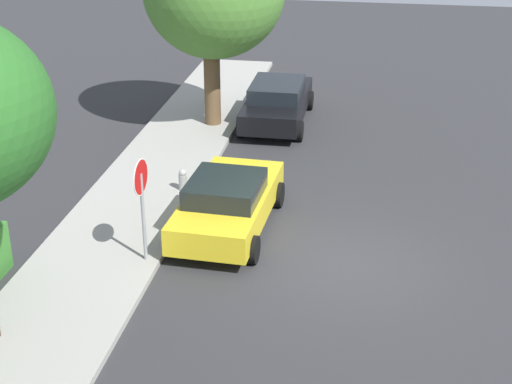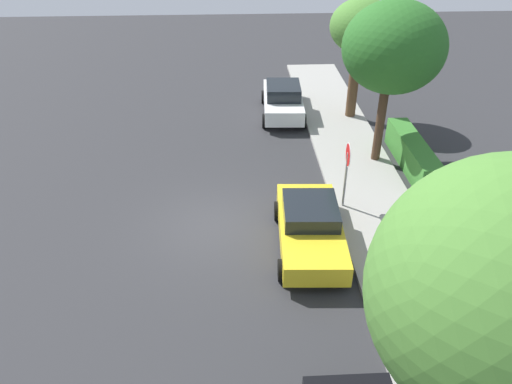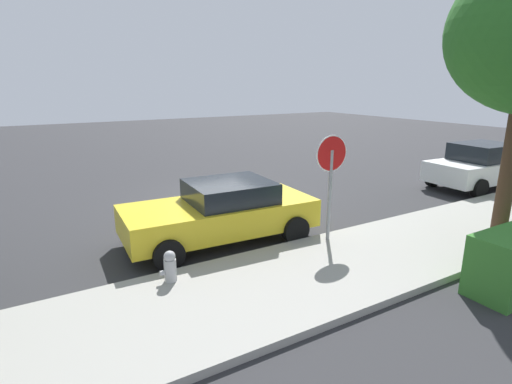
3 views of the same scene
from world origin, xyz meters
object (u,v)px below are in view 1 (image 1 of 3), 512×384
at_px(parked_car_yellow, 228,202).
at_px(fire_hydrant, 183,182).
at_px(stop_sign, 142,193).
at_px(parked_car_black, 277,102).

height_order(parked_car_yellow, fire_hydrant, parked_car_yellow).
xyz_separation_m(stop_sign, fire_hydrant, (3.75, 0.12, -1.37)).
bearing_deg(parked_car_black, parked_car_yellow, 179.56).
relative_size(stop_sign, parked_car_black, 0.55).
height_order(stop_sign, parked_car_black, stop_sign).
bearing_deg(stop_sign, fire_hydrant, 1.89).
height_order(stop_sign, fire_hydrant, stop_sign).
relative_size(parked_car_yellow, parked_car_black, 0.97).
bearing_deg(parked_car_black, stop_sign, 171.23).
bearing_deg(fire_hydrant, parked_car_yellow, -138.73).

